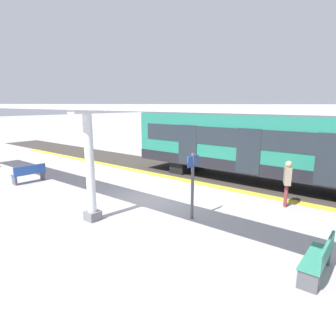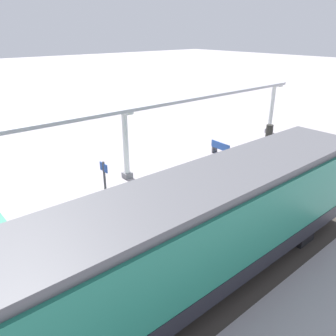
{
  "view_description": "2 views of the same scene",
  "coord_description": "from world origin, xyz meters",
  "px_view_note": "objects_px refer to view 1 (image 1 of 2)",
  "views": [
    {
      "loc": [
        8.31,
        7.46,
        3.73
      ],
      "look_at": [
        -1.2,
        -0.27,
        1.02
      ],
      "focal_mm": 31.07,
      "sensor_mm": 36.0,
      "label": 1
    },
    {
      "loc": [
        -10.37,
        8.23,
        7.14
      ],
      "look_at": [
        -0.21,
        -0.25,
        1.53
      ],
      "focal_mm": 35.03,
      "sensor_mm": 36.0,
      "label": 2
    }
  ],
  "objects_px": {
    "platform_info_sign": "(193,180)",
    "train_near_carriage": "(260,145)",
    "bench_near_end": "(29,174)",
    "bench_mid_platform": "(320,258)",
    "passenger_waiting_near_edge": "(287,178)",
    "canopy_pillar_second": "(90,166)"
  },
  "relations": [
    {
      "from": "platform_info_sign",
      "to": "train_near_carriage",
      "type": "bearing_deg",
      "value": -179.08
    },
    {
      "from": "bench_near_end",
      "to": "bench_mid_platform",
      "type": "relative_size",
      "value": 1.01
    },
    {
      "from": "platform_info_sign",
      "to": "passenger_waiting_near_edge",
      "type": "height_order",
      "value": "platform_info_sign"
    },
    {
      "from": "train_near_carriage",
      "to": "bench_mid_platform",
      "type": "height_order",
      "value": "train_near_carriage"
    },
    {
      "from": "bench_near_end",
      "to": "platform_info_sign",
      "type": "height_order",
      "value": "platform_info_sign"
    },
    {
      "from": "bench_near_end",
      "to": "passenger_waiting_near_edge",
      "type": "bearing_deg",
      "value": 112.19
    },
    {
      "from": "train_near_carriage",
      "to": "passenger_waiting_near_edge",
      "type": "xyz_separation_m",
      "value": [
        2.56,
        2.11,
        -0.75
      ]
    },
    {
      "from": "canopy_pillar_second",
      "to": "bench_mid_platform",
      "type": "bearing_deg",
      "value": 99.98
    },
    {
      "from": "bench_near_end",
      "to": "platform_info_sign",
      "type": "xyz_separation_m",
      "value": [
        -1.2,
        8.69,
        0.89
      ]
    },
    {
      "from": "bench_mid_platform",
      "to": "platform_info_sign",
      "type": "xyz_separation_m",
      "value": [
        -1.0,
        -4.05,
        0.89
      ]
    },
    {
      "from": "train_near_carriage",
      "to": "bench_near_end",
      "type": "distance_m",
      "value": 11.13
    },
    {
      "from": "bench_near_end",
      "to": "bench_mid_platform",
      "type": "bearing_deg",
      "value": 90.89
    },
    {
      "from": "bench_mid_platform",
      "to": "bench_near_end",
      "type": "bearing_deg",
      "value": -89.11
    },
    {
      "from": "canopy_pillar_second",
      "to": "bench_mid_platform",
      "type": "xyz_separation_m",
      "value": [
        -1.15,
        6.51,
        -1.37
      ]
    },
    {
      "from": "canopy_pillar_second",
      "to": "platform_info_sign",
      "type": "distance_m",
      "value": 3.3
    },
    {
      "from": "train_near_carriage",
      "to": "bench_mid_platform",
      "type": "bearing_deg",
      "value": 31.61
    },
    {
      "from": "bench_near_end",
      "to": "train_near_carriage",
      "type": "bearing_deg",
      "value": 128.86
    },
    {
      "from": "train_near_carriage",
      "to": "canopy_pillar_second",
      "type": "bearing_deg",
      "value": -16.75
    },
    {
      "from": "train_near_carriage",
      "to": "platform_info_sign",
      "type": "height_order",
      "value": "train_near_carriage"
    },
    {
      "from": "canopy_pillar_second",
      "to": "passenger_waiting_near_edge",
      "type": "relative_size",
      "value": 2.07
    },
    {
      "from": "bench_mid_platform",
      "to": "train_near_carriage",
      "type": "bearing_deg",
      "value": -148.39
    },
    {
      "from": "train_near_carriage",
      "to": "passenger_waiting_near_edge",
      "type": "bearing_deg",
      "value": 39.5
    }
  ]
}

